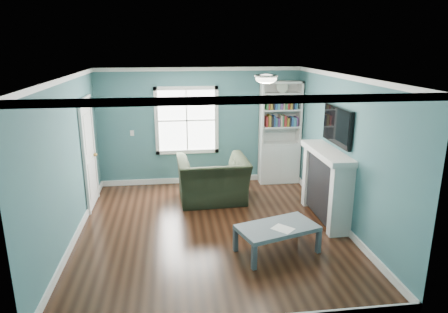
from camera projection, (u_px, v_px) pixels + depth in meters
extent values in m
plane|color=black|center=(212.00, 230.00, 6.86)|extent=(5.00, 5.00, 0.00)
plane|color=#3E6974|center=(200.00, 127.00, 8.89)|extent=(4.50, 0.00, 4.50)
plane|color=#3E6974|center=(235.00, 223.00, 4.12)|extent=(4.50, 0.00, 4.50)
plane|color=#3E6974|center=(68.00, 162.00, 6.23)|extent=(0.00, 5.00, 5.00)
plane|color=#3E6974|center=(343.00, 152.00, 6.78)|extent=(0.00, 5.00, 5.00)
plane|color=white|center=(211.00, 76.00, 6.15)|extent=(5.00, 5.00, 0.00)
cube|color=white|center=(201.00, 180.00, 9.21)|extent=(4.50, 0.03, 0.12)
cube|color=white|center=(77.00, 234.00, 6.56)|extent=(0.03, 5.00, 0.12)
cube|color=white|center=(337.00, 219.00, 7.12)|extent=(0.03, 5.00, 0.12)
cube|color=white|center=(200.00, 69.00, 8.53)|extent=(4.50, 0.04, 0.08)
cube|color=white|center=(236.00, 100.00, 3.79)|extent=(4.50, 0.04, 0.08)
cube|color=white|center=(60.00, 80.00, 5.89)|extent=(0.04, 5.00, 0.08)
cube|color=white|center=(348.00, 77.00, 6.44)|extent=(0.04, 5.00, 0.08)
cube|color=white|center=(187.00, 120.00, 8.81)|extent=(1.24, 0.01, 1.34)
cube|color=white|center=(157.00, 121.00, 8.71)|extent=(0.08, 0.06, 1.50)
cube|color=white|center=(217.00, 120.00, 8.87)|extent=(0.08, 0.06, 1.50)
cube|color=white|center=(188.00, 152.00, 8.99)|extent=(1.40, 0.06, 0.08)
cube|color=white|center=(186.00, 88.00, 8.60)|extent=(1.40, 0.06, 0.08)
cube|color=white|center=(187.00, 121.00, 8.79)|extent=(1.24, 0.03, 0.03)
cube|color=white|center=(187.00, 121.00, 8.79)|extent=(0.03, 0.03, 1.34)
cube|color=silver|center=(279.00, 163.00, 9.14)|extent=(0.90, 0.35, 0.90)
cube|color=silver|center=(262.00, 114.00, 8.78)|extent=(0.04, 0.35, 1.40)
cube|color=silver|center=(299.00, 113.00, 8.88)|extent=(0.04, 0.35, 1.40)
cube|color=silver|center=(279.00, 112.00, 8.99)|extent=(0.90, 0.02, 1.40)
cube|color=silver|center=(282.00, 82.00, 8.65)|extent=(0.90, 0.35, 0.04)
cube|color=silver|center=(279.00, 143.00, 9.02)|extent=(0.84, 0.33, 0.03)
cube|color=silver|center=(280.00, 126.00, 8.91)|extent=(0.84, 0.33, 0.03)
cube|color=silver|center=(281.00, 110.00, 8.81)|extent=(0.84, 0.33, 0.03)
cube|color=silver|center=(281.00, 93.00, 8.71)|extent=(0.84, 0.33, 0.03)
cube|color=maroon|center=(281.00, 121.00, 8.86)|extent=(0.70, 0.25, 0.22)
cube|color=olive|center=(281.00, 104.00, 8.76)|extent=(0.70, 0.25, 0.22)
cylinder|color=beige|center=(282.00, 87.00, 8.62)|extent=(0.26, 0.06, 0.26)
cube|color=black|center=(327.00, 187.00, 7.14)|extent=(0.30, 1.20, 1.10)
cube|color=black|center=(325.00, 198.00, 7.20)|extent=(0.22, 0.65, 0.70)
cube|color=silver|center=(341.00, 202.00, 6.50)|extent=(0.36, 0.16, 1.20)
cube|color=silver|center=(313.00, 176.00, 7.78)|extent=(0.36, 0.16, 1.20)
cube|color=silver|center=(327.00, 153.00, 6.96)|extent=(0.44, 1.58, 0.10)
cube|color=black|center=(337.00, 126.00, 6.85)|extent=(0.06, 1.10, 0.65)
cube|color=silver|center=(89.00, 155.00, 7.64)|extent=(0.04, 0.80, 2.05)
cube|color=white|center=(85.00, 162.00, 7.21)|extent=(0.05, 0.08, 2.13)
cube|color=white|center=(94.00, 149.00, 8.07)|extent=(0.05, 0.08, 2.13)
cube|color=white|center=(84.00, 100.00, 7.35)|extent=(0.05, 0.98, 0.08)
sphere|color=#BF8C3F|center=(95.00, 155.00, 7.95)|extent=(0.07, 0.07, 0.07)
ellipsoid|color=white|center=(266.00, 79.00, 6.37)|extent=(0.34, 0.34, 0.15)
cylinder|color=white|center=(266.00, 76.00, 6.36)|extent=(0.38, 0.38, 0.03)
cube|color=white|center=(132.00, 133.00, 8.72)|extent=(0.08, 0.01, 0.12)
imported|color=black|center=(213.00, 173.00, 7.97)|extent=(1.41, 0.95, 1.20)
cube|color=#444951|center=(254.00, 258.00, 5.60)|extent=(0.08, 0.08, 0.37)
cube|color=#444951|center=(318.00, 242.00, 6.06)|extent=(0.08, 0.08, 0.37)
cube|color=#444951|center=(236.00, 240.00, 6.11)|extent=(0.08, 0.08, 0.37)
cube|color=#444951|center=(296.00, 226.00, 6.57)|extent=(0.08, 0.08, 0.37)
cube|color=slate|center=(277.00, 228.00, 6.03)|extent=(1.32, 0.97, 0.06)
cube|color=white|center=(283.00, 229.00, 5.92)|extent=(0.38, 0.38, 0.00)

